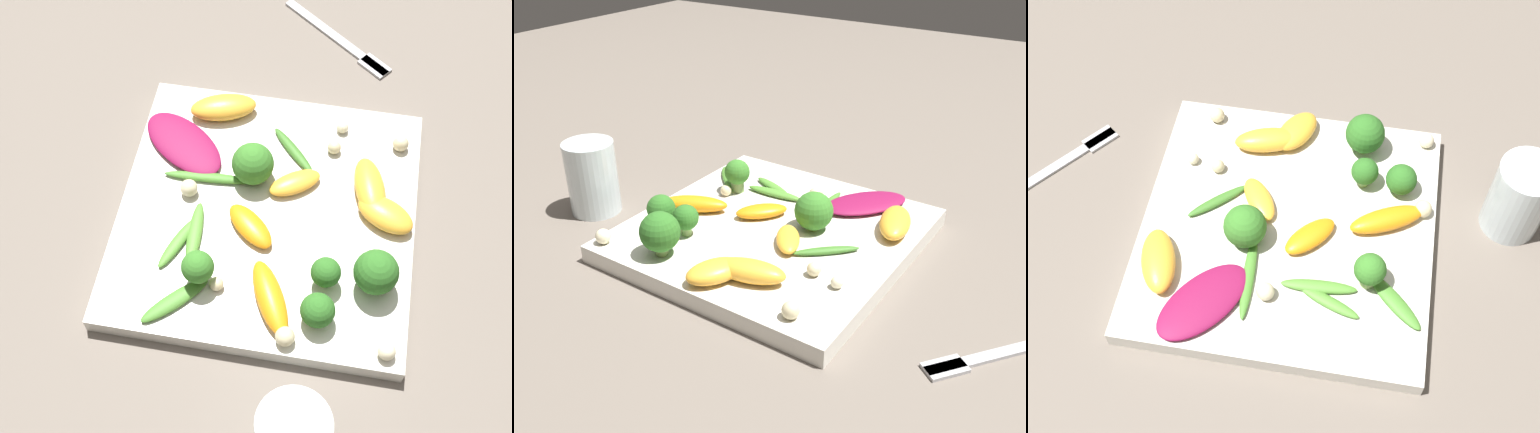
{
  "view_description": "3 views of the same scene",
  "coord_description": "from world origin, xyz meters",
  "views": [
    {
      "loc": [
        0.05,
        -0.37,
        0.63
      ],
      "look_at": [
        -0.01,
        -0.02,
        0.04
      ],
      "focal_mm": 50.0,
      "sensor_mm": 36.0,
      "label": 1
    },
    {
      "loc": [
        0.48,
        0.32,
        0.35
      ],
      "look_at": [
        0.01,
        0.0,
        0.04
      ],
      "focal_mm": 42.0,
      "sensor_mm": 36.0,
      "label": 2
    },
    {
      "loc": [
        -0.38,
        -0.06,
        0.63
      ],
      "look_at": [
        -0.0,
        0.0,
        0.04
      ],
      "focal_mm": 50.0,
      "sensor_mm": 36.0,
      "label": 3
    }
  ],
  "objects": [
    {
      "name": "orange_segment_2",
      "position": [
        0.02,
        -0.1,
        0.03
      ],
      "size": [
        0.06,
        0.08,
        0.02
      ],
      "color": "orange",
      "rests_on": "plate"
    },
    {
      "name": "broccoli_floret_2",
      "position": [
        0.07,
        -0.07,
        0.04
      ],
      "size": [
        0.03,
        0.03,
        0.04
      ],
      "color": "#84AD5B",
      "rests_on": "plate"
    },
    {
      "name": "fork",
      "position": [
        0.05,
        0.26,
        0.0
      ],
      "size": [
        0.14,
        0.11,
        0.01
      ],
      "color": "#B2B2B7",
      "rests_on": "ground_plane"
    },
    {
      "name": "macadamia_nut_6",
      "position": [
        0.13,
        -0.13,
        0.03
      ],
      "size": [
        0.02,
        0.02,
        0.02
      ],
      "color": "beige",
      "rests_on": "plate"
    },
    {
      "name": "radicchio_leaf_0",
      "position": [
        -0.1,
        0.06,
        0.03
      ],
      "size": [
        0.11,
        0.1,
        0.01
      ],
      "color": "maroon",
      "rests_on": "plate"
    },
    {
      "name": "macadamia_nut_2",
      "position": [
        0.06,
        0.11,
        0.03
      ],
      "size": [
        0.01,
        0.01,
        0.01
      ],
      "color": "beige",
      "rests_on": "plate"
    },
    {
      "name": "arugula_sprig_0",
      "position": [
        -0.07,
        -0.04,
        0.02
      ],
      "size": [
        0.02,
        0.07,
        0.01
      ],
      "color": "#518E33",
      "rests_on": "plate"
    },
    {
      "name": "broccoli_floret_1",
      "position": [
        0.06,
        -0.11,
        0.04
      ],
      "size": [
        0.03,
        0.03,
        0.04
      ],
      "color": "#84AD5B",
      "rests_on": "plate"
    },
    {
      "name": "arugula_sprig_1",
      "position": [
        -0.06,
        0.03,
        0.02
      ],
      "size": [
        0.1,
        0.02,
        0.01
      ],
      "color": "#47842D",
      "rests_on": "plate"
    },
    {
      "name": "macadamia_nut_1",
      "position": [
        -0.08,
        0.01,
        0.03
      ],
      "size": [
        0.02,
        0.02,
        0.02
      ],
      "color": "beige",
      "rests_on": "plate"
    },
    {
      "name": "orange_segment_3",
      "position": [
        -0.07,
        0.12,
        0.03
      ],
      "size": [
        0.08,
        0.05,
        0.02
      ],
      "color": "#FCAD33",
      "rests_on": "plate"
    },
    {
      "name": "macadamia_nut_5",
      "position": [
        0.04,
        -0.13,
        0.03
      ],
      "size": [
        0.02,
        0.02,
        0.02
      ],
      "color": "beige",
      "rests_on": "plate"
    },
    {
      "name": "broccoli_floret_3",
      "position": [
        -0.02,
        0.04,
        0.04
      ],
      "size": [
        0.04,
        0.04,
        0.04
      ],
      "color": "#7A9E51",
      "rests_on": "plate"
    },
    {
      "name": "orange_segment_5",
      "position": [
        -0.01,
        -0.02,
        0.03
      ],
      "size": [
        0.06,
        0.06,
        0.01
      ],
      "color": "orange",
      "rests_on": "plate"
    },
    {
      "name": "macadamia_nut_0",
      "position": [
        -0.03,
        -0.09,
        0.03
      ],
      "size": [
        0.01,
        0.01,
        0.01
      ],
      "color": "beige",
      "rests_on": "plate"
    },
    {
      "name": "drinking_glass",
      "position": [
        0.06,
        -0.23,
        0.04
      ],
      "size": [
        0.06,
        0.06,
        0.09
      ],
      "color": "silver",
      "rests_on": "ground_plane"
    },
    {
      "name": "broccoli_floret_0",
      "position": [
        -0.05,
        -0.09,
        0.04
      ],
      "size": [
        0.03,
        0.03,
        0.04
      ],
      "color": "#7A9E51",
      "rests_on": "plate"
    },
    {
      "name": "orange_segment_1",
      "position": [
        0.1,
        0.04,
        0.03
      ],
      "size": [
        0.05,
        0.08,
        0.02
      ],
      "color": "#FCAD33",
      "rests_on": "plate"
    },
    {
      "name": "orange_segment_0",
      "position": [
        0.02,
        0.03,
        0.03
      ],
      "size": [
        0.06,
        0.05,
        0.01
      ],
      "color": "#FCAD33",
      "rests_on": "plate"
    },
    {
      "name": "arugula_sprig_3",
      "position": [
        0.02,
        0.08,
        0.02
      ],
      "size": [
        0.06,
        0.06,
        0.01
      ],
      "color": "#3D7528",
      "rests_on": "plate"
    },
    {
      "name": "broccoli_floret_4",
      "position": [
        0.11,
        -0.06,
        0.05
      ],
      "size": [
        0.04,
        0.04,
        0.05
      ],
      "color": "#7A9E51",
      "rests_on": "plate"
    },
    {
      "name": "orange_segment_4",
      "position": [
        0.12,
        0.01,
        0.03
      ],
      "size": [
        0.07,
        0.06,
        0.02
      ],
      "color": "#FCAD33",
      "rests_on": "plate"
    },
    {
      "name": "arugula_sprig_2",
      "position": [
        -0.07,
        -0.11,
        0.02
      ],
      "size": [
        0.06,
        0.06,
        0.01
      ],
      "color": "#47842D",
      "rests_on": "plate"
    },
    {
      "name": "ground_plane",
      "position": [
        0.0,
        0.0,
        0.0
      ],
      "size": [
        2.4,
        2.4,
        0.0
      ],
      "primitive_type": "plane",
      "color": "#6B6056"
    },
    {
      "name": "macadamia_nut_3",
      "position": [
        0.13,
        0.1,
        0.03
      ],
      "size": [
        0.02,
        0.02,
        0.02
      ],
      "color": "beige",
      "rests_on": "plate"
    },
    {
      "name": "arugula_sprig_4",
      "position": [
        -0.08,
        -0.05,
        0.02
      ],
      "size": [
        0.03,
        0.06,
        0.01
      ],
      "color": "#518E33",
      "rests_on": "plate"
    },
    {
      "name": "plate",
      "position": [
        0.0,
        0.0,
        0.01
      ],
      "size": [
        0.29,
        0.29,
        0.02
      ],
      "color": "silver",
      "rests_on": "ground_plane"
    },
    {
      "name": "macadamia_nut_4",
      "position": [
        0.06,
        0.09,
        0.03
      ],
      "size": [
        0.01,
        0.01,
        0.01
      ],
      "color": "beige",
      "rests_on": "plate"
    }
  ]
}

